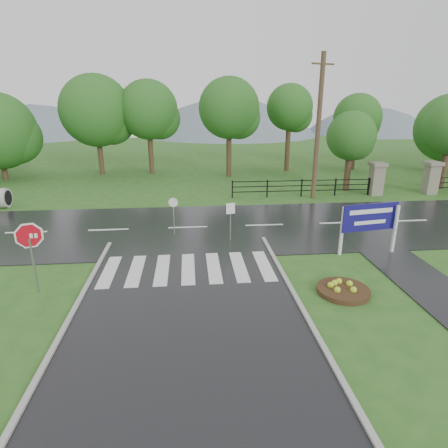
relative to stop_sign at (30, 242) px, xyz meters
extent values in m
plane|color=#2C5D1F|center=(5.12, -3.66, -1.86)|extent=(120.00, 120.00, 0.00)
cube|color=black|center=(5.12, 6.34, -1.86)|extent=(90.00, 8.00, 0.04)
cube|color=#252528|center=(13.62, 0.34, -1.86)|extent=(2.20, 11.00, 0.04)
cube|color=silver|center=(2.12, 1.34, -1.80)|extent=(0.50, 2.80, 0.02)
cube|color=silver|center=(3.12, 1.34, -1.80)|extent=(0.50, 2.80, 0.02)
cube|color=silver|center=(4.12, 1.34, -1.80)|extent=(0.50, 2.80, 0.02)
cube|color=silver|center=(5.12, 1.34, -1.80)|extent=(0.50, 2.80, 0.02)
cube|color=silver|center=(6.12, 1.34, -1.80)|extent=(0.50, 2.80, 0.02)
cube|color=silver|center=(7.12, 1.34, -1.80)|extent=(0.50, 2.80, 0.02)
cube|color=silver|center=(8.12, 1.34, -1.80)|extent=(0.50, 2.80, 0.02)
cube|color=gray|center=(18.12, 12.34, -0.86)|extent=(0.80, 0.80, 2.00)
cube|color=#6B6659|center=(18.12, 12.34, 0.26)|extent=(1.00, 1.00, 0.24)
cube|color=gray|center=(22.12, 12.34, -0.86)|extent=(0.80, 0.80, 2.00)
cube|color=#6B6659|center=(22.12, 12.34, 0.26)|extent=(1.00, 1.00, 0.24)
cube|color=black|center=(12.87, 12.34, -1.46)|extent=(9.50, 0.05, 0.05)
cube|color=black|center=(12.87, 12.34, -1.11)|extent=(9.50, 0.05, 0.05)
cube|color=black|center=(12.87, 12.34, -0.76)|extent=(9.50, 0.05, 0.05)
cube|color=black|center=(8.12, 12.34, -1.26)|extent=(0.08, 0.08, 1.20)
cube|color=black|center=(17.62, 12.34, -1.26)|extent=(0.08, 0.08, 1.20)
cube|color=black|center=(22.62, 12.34, -1.26)|extent=(0.08, 0.08, 1.20)
sphere|color=slate|center=(-22.88, 61.34, -16.26)|extent=(40.00, 40.00, 40.00)
sphere|color=slate|center=(13.12, 61.34, -19.14)|extent=(48.00, 48.00, 48.00)
sphere|color=slate|center=(41.12, 61.34, -14.82)|extent=(36.00, 36.00, 36.00)
cube|color=#939399|center=(0.00, 0.00, -0.87)|extent=(0.06, 0.06, 1.98)
cylinder|color=white|center=(0.00, 0.01, 0.22)|extent=(1.13, 0.41, 1.19)
cylinder|color=#B60C19|center=(0.00, 0.00, 0.22)|extent=(0.98, 0.36, 1.03)
cube|color=silver|center=(11.56, 2.22, -0.80)|extent=(0.12, 0.12, 2.12)
cube|color=silver|center=(13.89, 2.22, -0.80)|extent=(0.12, 0.12, 2.12)
cube|color=navy|center=(12.73, 2.22, -0.22)|extent=(2.52, 0.46, 1.17)
cube|color=white|center=(12.73, 2.19, 0.05)|extent=(1.99, 0.33, 0.19)
cube|color=white|center=(12.73, 2.19, -0.43)|extent=(1.47, 0.24, 0.16)
cylinder|color=#332111|center=(10.39, -1.01, -1.77)|extent=(1.78, 1.78, 0.18)
cube|color=#939399|center=(7.09, 4.24, -0.99)|extent=(0.04, 0.04, 1.75)
cube|color=white|center=(7.09, 4.22, -0.25)|extent=(0.41, 0.10, 0.51)
cylinder|color=#939399|center=(4.47, 5.26, -0.97)|extent=(0.05, 0.05, 1.77)
cylinder|color=white|center=(4.47, 5.24, -0.18)|extent=(0.44, 0.08, 0.44)
cylinder|color=#473523|center=(13.54, 11.84, 2.67)|extent=(0.30, 0.30, 9.07)
cube|color=brown|center=(13.54, 11.84, 6.50)|extent=(1.57, 0.58, 0.10)
cylinder|color=#3D2B1C|center=(16.66, 13.84, -0.23)|extent=(0.43, 0.43, 3.26)
sphere|color=#225C1C|center=(16.66, 13.84, 2.05)|extent=(3.41, 3.41, 3.41)
cylinder|color=#3D2B1C|center=(23.99, 13.84, -0.01)|extent=(0.49, 0.49, 3.70)
camera|label=1|loc=(5.26, -11.99, 4.42)|focal=30.00mm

